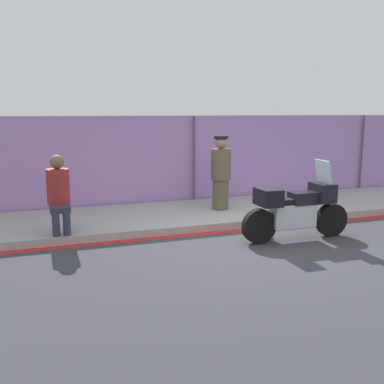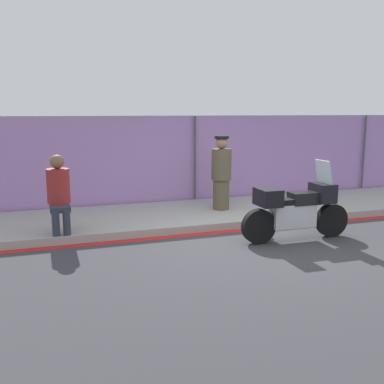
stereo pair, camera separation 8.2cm
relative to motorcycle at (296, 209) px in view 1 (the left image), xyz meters
The scene contains 7 objects.
ground_plane 0.90m from the motorcycle, behind, with size 120.00×120.00×0.00m, color #38383D.
sidewalk 2.41m from the motorcycle, 107.13° to the left, with size 37.13×2.47×0.15m.
curb_paint_stripe 1.29m from the motorcycle, 126.89° to the left, with size 37.13×0.18×0.01m.
storefront_fence 3.68m from the motorcycle, 100.97° to the left, with size 35.27×0.17×2.19m.
motorcycle is the anchor object (origin of this frame).
officer_standing 2.31m from the motorcycle, 103.23° to the left, with size 0.44×0.44×1.62m.
person_seated_on_curb 4.27m from the motorcycle, 159.35° to the left, with size 0.41×0.71×1.38m.
Camera 1 is at (-3.68, -6.82, 2.29)m, focal length 42.00 mm.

